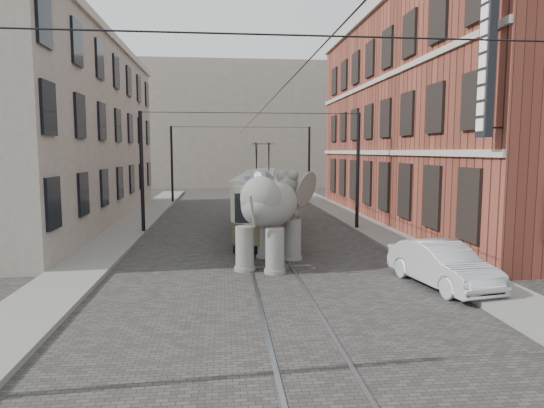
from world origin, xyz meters
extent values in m
plane|color=#3E3C39|center=(0.00, 0.00, 0.00)|extent=(120.00, 120.00, 0.00)
cube|color=slate|center=(6.00, 0.00, 0.07)|extent=(2.00, 60.00, 0.15)
cube|color=slate|center=(-6.50, 0.00, 0.07)|extent=(2.00, 60.00, 0.15)
cube|color=#5F2C1F|center=(11.00, 9.00, 6.00)|extent=(8.00, 26.00, 12.00)
cube|color=gray|center=(-11.00, 10.00, 5.00)|extent=(7.00, 24.00, 10.00)
cube|color=gray|center=(0.00, 40.00, 7.00)|extent=(28.00, 10.00, 14.00)
imported|color=#A9A9AE|center=(4.89, -4.40, 0.67)|extent=(2.14, 4.28, 1.35)
camera|label=1|loc=(-1.65, -18.00, 4.07)|focal=31.75mm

